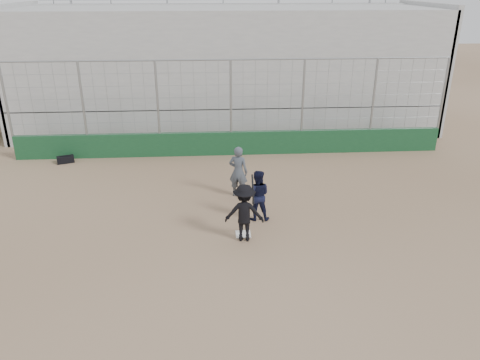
{
  "coord_description": "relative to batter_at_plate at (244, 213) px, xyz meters",
  "views": [
    {
      "loc": [
        -0.9,
        -11.99,
        6.82
      ],
      "look_at": [
        0.0,
        1.4,
        1.15
      ],
      "focal_mm": 35.0,
      "sensor_mm": 36.0,
      "label": 1
    }
  ],
  "objects": [
    {
      "name": "bleachers",
      "position": [
        -0.01,
        12.22,
        2.07
      ],
      "size": [
        20.25,
        6.7,
        6.98
      ],
      "color": "#9F9F9F",
      "rests_on": "ground"
    },
    {
      "name": "equipment_bag",
      "position": [
        -6.85,
        6.69,
        -0.71
      ],
      "size": [
        0.72,
        0.49,
        0.32
      ],
      "color": "black",
      "rests_on": "ground"
    },
    {
      "name": "umpire",
      "position": [
        0.02,
        2.99,
        -0.04
      ],
      "size": [
        0.77,
        0.63,
        1.62
      ],
      "primitive_type": "imported",
      "rotation": [
        0.0,
        0.0,
        2.79
      ],
      "color": "#434B55",
      "rests_on": "ground"
    },
    {
      "name": "home_plate",
      "position": [
        -0.01,
        0.27,
        -0.84
      ],
      "size": [
        0.44,
        0.44,
        0.02
      ],
      "primitive_type": "cube",
      "color": "white",
      "rests_on": "ground"
    },
    {
      "name": "ground",
      "position": [
        -0.01,
        0.27,
        -0.85
      ],
      "size": [
        90.0,
        90.0,
        0.0
      ],
      "primitive_type": "plane",
      "color": "brown",
      "rests_on": "ground"
    },
    {
      "name": "batter_at_plate",
      "position": [
        0.0,
        0.0,
        0.0
      ],
      "size": [
        1.16,
        0.81,
        1.86
      ],
      "color": "black",
      "rests_on": "ground"
    },
    {
      "name": "catcher_crouched",
      "position": [
        0.48,
        1.18,
        -0.3
      ],
      "size": [
        0.84,
        0.68,
        1.12
      ],
      "color": "black",
      "rests_on": "ground"
    },
    {
      "name": "backstop",
      "position": [
        -0.01,
        7.27,
        0.1
      ],
      "size": [
        18.1,
        0.25,
        4.04
      ],
      "color": "#133C20",
      "rests_on": "ground"
    }
  ]
}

